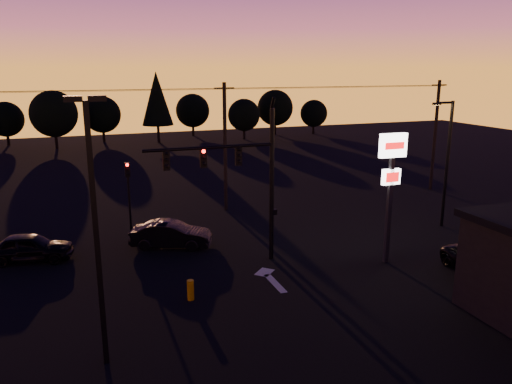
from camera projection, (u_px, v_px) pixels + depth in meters
ground at (273, 294)px, 22.62m from camera, size 120.00×120.00×0.00m
lane_arrow at (270, 278)px, 24.31m from camera, size 1.20×3.10×0.01m
traffic_signal_mast at (242, 171)px, 25.03m from camera, size 6.79×0.52×8.58m
secondary_signal at (128, 186)px, 30.71m from camera, size 0.30×0.31×4.35m
parking_lot_light at (95, 217)px, 16.10m from camera, size 1.25×0.30×9.14m
pylon_sign at (391, 171)px, 25.14m from camera, size 1.50×0.28×6.80m
streetlight at (446, 159)px, 31.22m from camera, size 1.55×0.35×8.00m
utility_pole_1 at (225, 146)px, 34.92m from camera, size 1.40×0.26×9.00m
utility_pole_2 at (435, 135)px, 40.95m from camera, size 1.40×0.26×9.00m
power_wires at (224, 89)px, 33.96m from camera, size 36.00×1.22×0.07m
bollard at (191, 290)px, 21.93m from camera, size 0.31×0.31×0.92m
tree_1 at (6, 119)px, 64.69m from camera, size 4.54×4.54×5.71m
tree_2 at (54, 114)px, 61.92m from camera, size 5.77×5.78×7.26m
tree_3 at (102, 115)px, 67.72m from camera, size 4.95×4.95×6.22m
tree_4 at (157, 98)px, 66.80m from camera, size 4.18×4.18×9.50m
tree_5 at (193, 111)px, 73.89m from camera, size 4.95×4.95×6.22m
tree_6 at (244, 115)px, 70.51m from camera, size 4.54×4.54×5.71m
tree_7 at (275, 108)px, 75.10m from camera, size 5.36×5.36×6.74m
tree_8 at (314, 113)px, 76.43m from camera, size 4.12×4.12×5.19m
car_left at (30, 247)px, 26.32m from camera, size 4.64×2.65×1.49m
car_mid at (171, 234)px, 28.36m from camera, size 4.78×3.19×1.49m
suv_parked at (486, 264)px, 24.37m from camera, size 2.41×4.82×1.31m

